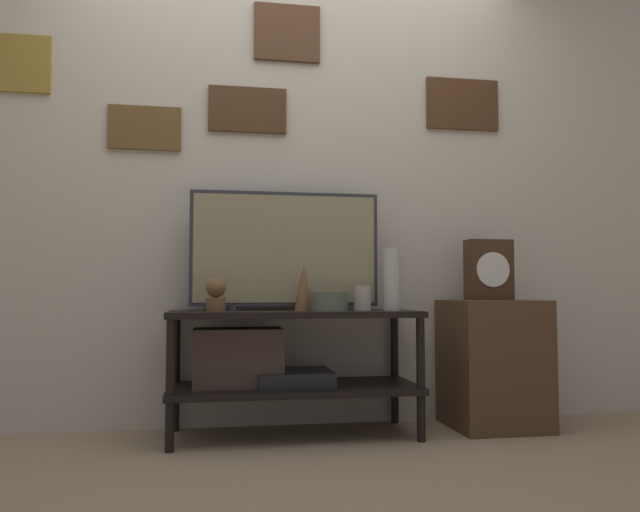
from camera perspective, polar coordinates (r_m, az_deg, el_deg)
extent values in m
plane|color=#997F60|center=(2.84, -1.66, -17.36)|extent=(12.00, 12.00, 0.00)
cube|color=beige|center=(3.39, -3.01, 7.89)|extent=(6.40, 0.06, 2.70)
cube|color=#4C2D19|center=(3.70, 12.89, 13.36)|extent=(0.42, 0.02, 0.29)
cube|color=#BCB299|center=(3.69, 12.93, 13.39)|extent=(0.38, 0.01, 0.25)
cube|color=brown|center=(3.39, -15.73, 11.21)|extent=(0.36, 0.02, 0.23)
cube|color=slate|center=(3.38, -15.74, 11.23)|extent=(0.33, 0.01, 0.19)
cube|color=olive|center=(3.59, -25.81, 15.57)|extent=(0.30, 0.02, 0.29)
cube|color=slate|center=(3.58, -25.84, 15.60)|extent=(0.26, 0.01, 0.26)
cube|color=#4C2D19|center=(3.57, -3.03, 19.70)|extent=(0.36, 0.02, 0.31)
cube|color=slate|center=(3.56, -3.02, 19.74)|extent=(0.32, 0.01, 0.28)
cube|color=#4C2D19|center=(3.41, -6.64, 13.14)|extent=(0.41, 0.02, 0.24)
cube|color=slate|center=(3.40, -6.64, 13.17)|extent=(0.37, 0.01, 0.20)
cube|color=black|center=(3.04, -2.40, -5.30)|extent=(1.19, 0.48, 0.03)
cube|color=black|center=(3.07, -2.42, -11.97)|extent=(1.19, 0.48, 0.03)
cylinder|color=black|center=(2.83, -13.53, -11.13)|extent=(0.04, 0.04, 0.60)
cylinder|color=black|center=(2.98, 9.20, -10.78)|extent=(0.04, 0.04, 0.60)
cylinder|color=black|center=(3.25, -13.04, -10.13)|extent=(0.04, 0.04, 0.60)
cylinder|color=black|center=(3.38, 6.83, -9.93)|extent=(0.04, 0.04, 0.60)
cube|color=black|center=(3.06, -2.42, -11.05)|extent=(0.36, 0.34, 0.07)
cube|color=#47382D|center=(3.03, -7.53, -9.16)|extent=(0.42, 0.27, 0.27)
cylinder|color=#333338|center=(3.12, -7.99, -4.76)|extent=(0.05, 0.05, 0.02)
cylinder|color=#333338|center=(3.18, 1.48, -4.77)|extent=(0.05, 0.05, 0.02)
cube|color=#333338|center=(3.15, -3.20, 0.64)|extent=(0.95, 0.04, 0.58)
cube|color=#998C66|center=(3.13, -3.16, 0.66)|extent=(0.91, 0.01, 0.54)
cylinder|color=#4C5647|center=(2.92, 0.79, -4.21)|extent=(0.18, 0.18, 0.09)
cone|color=brown|center=(3.02, -1.50, -2.88)|extent=(0.09, 0.09, 0.23)
cylinder|color=beige|center=(3.09, 6.59, -2.14)|extent=(0.08, 0.08, 0.31)
cylinder|color=#C1B29E|center=(3.10, 3.91, -3.85)|extent=(0.08, 0.08, 0.12)
cylinder|color=brown|center=(2.98, -9.51, -4.39)|extent=(0.09, 0.09, 0.06)
sphere|color=brown|center=(2.98, -9.49, -2.89)|extent=(0.09, 0.09, 0.09)
cube|color=#513823|center=(3.37, 15.55, -9.44)|extent=(0.46, 0.45, 0.65)
cube|color=#422819|center=(3.38, 15.16, -1.23)|extent=(0.24, 0.10, 0.32)
cylinder|color=white|center=(3.34, 15.55, -1.20)|extent=(0.18, 0.01, 0.18)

